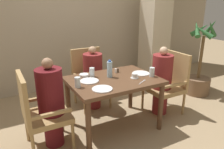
% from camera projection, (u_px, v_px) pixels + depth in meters
% --- Properties ---
extents(ground_plane, '(16.00, 16.00, 0.00)m').
position_uv_depth(ground_plane, '(113.00, 126.00, 3.28)').
color(ground_plane, '#9E8460').
extents(wall_back, '(8.00, 0.06, 2.80)m').
position_uv_depth(wall_back, '(68.00, 20.00, 4.41)').
color(wall_back, tan).
rests_on(wall_back, ground_plane).
extents(pillar_stone, '(0.49, 0.49, 2.70)m').
position_uv_depth(pillar_stone, '(155.00, 22.00, 4.63)').
color(pillar_stone, beige).
rests_on(pillar_stone, ground_plane).
extents(dining_table, '(1.23, 0.89, 0.75)m').
position_uv_depth(dining_table, '(114.00, 86.00, 3.07)').
color(dining_table, brown).
rests_on(dining_table, ground_plane).
extents(chair_left_side, '(0.54, 0.54, 1.00)m').
position_uv_depth(chair_left_side, '(39.00, 111.00, 2.64)').
color(chair_left_side, '#A88451').
rests_on(chair_left_side, ground_plane).
extents(diner_in_left_chair, '(0.32, 0.32, 1.16)m').
position_uv_depth(diner_in_left_chair, '(51.00, 102.00, 2.69)').
color(diner_in_left_chair, '#5B1419').
rests_on(diner_in_left_chair, ground_plane).
extents(chair_far_side, '(0.54, 0.54, 1.00)m').
position_uv_depth(chair_far_side, '(90.00, 76.00, 3.83)').
color(chair_far_side, '#A88451').
rests_on(chair_far_side, ground_plane).
extents(diner_in_far_chair, '(0.32, 0.32, 1.08)m').
position_uv_depth(diner_in_far_chair, '(93.00, 77.00, 3.69)').
color(diner_in_far_chair, maroon).
rests_on(diner_in_far_chair, ground_plane).
extents(chair_right_side, '(0.54, 0.54, 1.00)m').
position_uv_depth(chair_right_side, '(168.00, 82.00, 3.58)').
color(chair_right_side, '#A88451').
rests_on(chair_right_side, ground_plane).
extents(diner_in_right_chair, '(0.32, 0.32, 1.12)m').
position_uv_depth(diner_in_right_chair, '(161.00, 80.00, 3.49)').
color(diner_in_right_chair, maroon).
rests_on(diner_in_right_chair, ground_plane).
extents(potted_palm, '(0.53, 0.53, 1.49)m').
position_uv_depth(potted_palm, '(199.00, 74.00, 4.31)').
color(potted_palm, brown).
rests_on(potted_palm, ground_plane).
extents(plate_main_left, '(0.25, 0.25, 0.01)m').
position_uv_depth(plate_main_left, '(141.00, 73.00, 3.24)').
color(plate_main_left, white).
rests_on(plate_main_left, dining_table).
extents(plate_main_right, '(0.25, 0.25, 0.01)m').
position_uv_depth(plate_main_right, '(89.00, 81.00, 2.94)').
color(plate_main_right, white).
rests_on(plate_main_right, dining_table).
extents(plate_dessert_center, '(0.25, 0.25, 0.01)m').
position_uv_depth(plate_dessert_center, '(102.00, 89.00, 2.67)').
color(plate_dessert_center, white).
rests_on(plate_dessert_center, dining_table).
extents(teacup_with_saucer, '(0.11, 0.11, 0.07)m').
position_uv_depth(teacup_with_saucer, '(135.00, 76.00, 3.05)').
color(teacup_with_saucer, white).
rests_on(teacup_with_saucer, dining_table).
extents(bowl_small, '(0.13, 0.13, 0.04)m').
position_uv_depth(bowl_small, '(84.00, 75.00, 3.12)').
color(bowl_small, white).
rests_on(bowl_small, dining_table).
extents(water_bottle, '(0.08, 0.08, 0.25)m').
position_uv_depth(water_bottle, '(110.00, 69.00, 3.07)').
color(water_bottle, '#A3C6DB').
rests_on(water_bottle, dining_table).
extents(glass_tall_near, '(0.07, 0.07, 0.13)m').
position_uv_depth(glass_tall_near, '(78.00, 82.00, 2.72)').
color(glass_tall_near, silver).
rests_on(glass_tall_near, dining_table).
extents(glass_tall_mid, '(0.07, 0.07, 0.13)m').
position_uv_depth(glass_tall_mid, '(92.00, 72.00, 3.09)').
color(glass_tall_mid, silver).
rests_on(glass_tall_mid, dining_table).
extents(glass_tall_far, '(0.07, 0.07, 0.13)m').
position_uv_depth(glass_tall_far, '(152.00, 72.00, 3.11)').
color(glass_tall_far, silver).
rests_on(glass_tall_far, dining_table).
extents(salt_shaker, '(0.03, 0.03, 0.07)m').
position_uv_depth(salt_shaker, '(116.00, 71.00, 3.28)').
color(salt_shaker, white).
rests_on(salt_shaker, dining_table).
extents(pepper_shaker, '(0.03, 0.03, 0.06)m').
position_uv_depth(pepper_shaker, '(118.00, 70.00, 3.29)').
color(pepper_shaker, '#4C3D2D').
rests_on(pepper_shaker, dining_table).
extents(fork_beside_plate, '(0.17, 0.11, 0.00)m').
position_uv_depth(fork_beside_plate, '(143.00, 82.00, 2.92)').
color(fork_beside_plate, silver).
rests_on(fork_beside_plate, dining_table).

